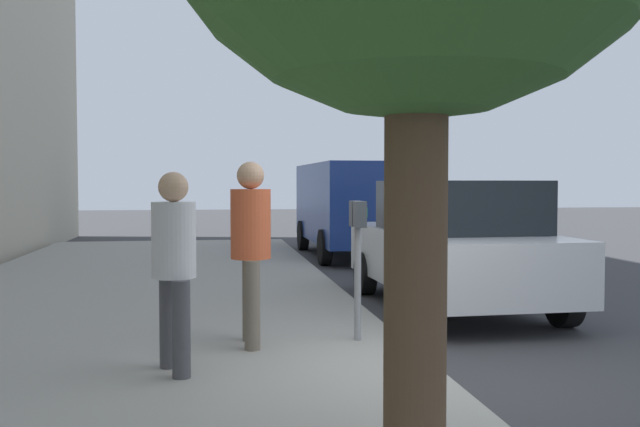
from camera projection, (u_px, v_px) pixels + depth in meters
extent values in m
plane|color=#38383A|center=(440.00, 386.00, 6.08)|extent=(80.00, 80.00, 0.00)
cube|color=gray|center=(76.00, 393.00, 5.62)|extent=(28.00, 6.00, 0.15)
cylinder|color=gray|center=(358.00, 284.00, 7.15)|extent=(0.07, 0.07, 1.15)
cube|color=#383D42|center=(360.00, 214.00, 7.02)|extent=(0.16, 0.11, 0.26)
cube|color=#383D42|center=(356.00, 214.00, 7.22)|extent=(0.16, 0.11, 0.26)
cube|color=#268C33|center=(366.00, 212.00, 7.03)|extent=(0.10, 0.01, 0.10)
cube|color=#268C33|center=(362.00, 212.00, 7.23)|extent=(0.10, 0.01, 0.10)
cylinder|color=#726656|center=(250.00, 299.00, 7.13)|extent=(0.15, 0.15, 0.85)
cylinder|color=#726656|center=(252.00, 305.00, 6.74)|extent=(0.15, 0.15, 0.85)
cylinder|color=#D85933|center=(251.00, 224.00, 6.90)|extent=(0.39, 0.39, 0.68)
sphere|color=tan|center=(250.00, 175.00, 6.88)|extent=(0.27, 0.27, 0.27)
cylinder|color=#47474C|center=(168.00, 321.00, 6.10)|extent=(0.15, 0.15, 0.80)
cylinder|color=#47474C|center=(181.00, 329.00, 5.78)|extent=(0.15, 0.15, 0.80)
cylinder|color=silver|center=(174.00, 240.00, 5.90)|extent=(0.37, 0.37, 0.63)
sphere|color=tan|center=(173.00, 187.00, 5.89)|extent=(0.25, 0.25, 0.25)
cube|color=silver|center=(452.00, 258.00, 9.77)|extent=(4.46, 1.98, 0.76)
cube|color=black|center=(458.00, 206.00, 9.54)|extent=(2.25, 1.76, 0.68)
cylinder|color=black|center=(365.00, 273.00, 11.03)|extent=(0.67, 0.24, 0.66)
cylinder|color=black|center=(471.00, 271.00, 11.35)|extent=(0.67, 0.24, 0.66)
cylinder|color=black|center=(426.00, 304.00, 8.22)|extent=(0.67, 0.24, 0.66)
cylinder|color=black|center=(564.00, 300.00, 8.54)|extent=(0.67, 0.24, 0.66)
cube|color=navy|center=(353.00, 202.00, 16.68)|extent=(5.22, 2.04, 1.80)
cylinder|color=black|center=(303.00, 235.00, 18.23)|extent=(0.76, 0.23, 0.76)
cylinder|color=black|center=(375.00, 235.00, 18.54)|extent=(0.76, 0.23, 0.76)
cylinder|color=black|center=(325.00, 247.00, 14.90)|extent=(0.76, 0.23, 0.76)
cylinder|color=black|center=(412.00, 246.00, 15.20)|extent=(0.76, 0.23, 0.76)
cylinder|color=brown|center=(415.00, 253.00, 3.57)|extent=(0.32, 0.32, 2.49)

